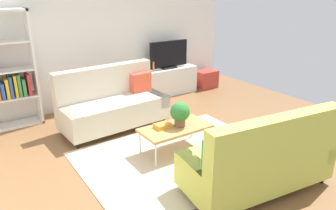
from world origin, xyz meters
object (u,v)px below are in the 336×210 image
(coffee_table, at_px, (175,128))
(storage_trunk, at_px, (206,79))
(couch_beige, at_px, (113,104))
(tv_console, at_px, (168,81))
(tv, at_px, (169,55))
(bookshelf, at_px, (1,76))
(vase_0, at_px, (146,67))
(potted_plant, at_px, (180,113))
(table_book_0, at_px, (163,127))
(bottle_0, at_px, (153,66))
(couch_green, at_px, (259,159))

(coffee_table, xyz_separation_m, storage_trunk, (2.62, 2.36, -0.17))
(couch_beige, distance_m, tv_console, 2.18)
(tv, bearing_deg, bookshelf, 179.35)
(couch_beige, bearing_deg, tv_console, -154.97)
(tv_console, height_order, vase_0, vase_0)
(tv_console, xyz_separation_m, potted_plant, (-1.44, -2.47, 0.32))
(table_book_0, distance_m, vase_0, 2.68)
(couch_beige, xyz_separation_m, storage_trunk, (3.01, 0.93, -0.22))
(coffee_table, relative_size, tv_console, 0.79)
(tv, height_order, potted_plant, tv)
(couch_beige, xyz_separation_m, tv_console, (1.91, 1.03, -0.12))
(bottle_0, bearing_deg, table_book_0, -118.45)
(coffee_table, bearing_deg, potted_plant, -9.96)
(couch_beige, bearing_deg, potted_plant, 104.65)
(couch_green, xyz_separation_m, vase_0, (0.67, 3.92, 0.28))
(storage_trunk, bearing_deg, tv, 175.84)
(couch_green, relative_size, bookshelf, 0.95)
(bookshelf, relative_size, table_book_0, 8.75)
(tv, xyz_separation_m, bookshelf, (-3.53, 0.04, 0.02))
(couch_beige, height_order, bookshelf, bookshelf)
(storage_trunk, bearing_deg, tv_console, 174.81)
(storage_trunk, bearing_deg, vase_0, 174.90)
(potted_plant, height_order, vase_0, potted_plant)
(coffee_table, distance_m, bookshelf, 3.24)
(couch_beige, bearing_deg, coffee_table, 101.98)
(tv, bearing_deg, table_book_0, -125.81)
(couch_green, xyz_separation_m, tv, (1.25, 3.85, 0.51))
(couch_green, xyz_separation_m, bottle_0, (0.81, 3.83, 0.30))
(bookshelf, bearing_deg, couch_green, -59.56)
(tv_console, relative_size, vase_0, 8.35)
(tv, relative_size, potted_plant, 2.56)
(bookshelf, relative_size, bottle_0, 9.83)
(coffee_table, height_order, vase_0, vase_0)
(coffee_table, xyz_separation_m, tv, (1.52, 2.44, 0.56))
(table_book_0, bearing_deg, bottle_0, 61.55)
(bookshelf, distance_m, vase_0, 2.97)
(bookshelf, xyz_separation_m, potted_plant, (2.09, -2.49, -0.34))
(coffee_table, height_order, tv_console, tv_console)
(tv_console, bearing_deg, couch_green, -107.83)
(table_book_0, relative_size, vase_0, 1.43)
(coffee_table, distance_m, storage_trunk, 3.53)
(potted_plant, bearing_deg, storage_trunk, 42.97)
(couch_green, bearing_deg, coffee_table, 108.34)
(storage_trunk, bearing_deg, coffee_table, -138.04)
(tv_console, bearing_deg, coffee_table, -121.75)
(couch_beige, relative_size, vase_0, 11.62)
(couch_green, height_order, bookshelf, bookshelf)
(storage_trunk, height_order, bottle_0, bottle_0)
(couch_green, distance_m, coffee_table, 1.45)
(tv, height_order, table_book_0, tv)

